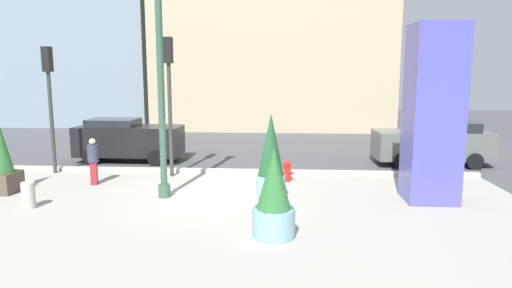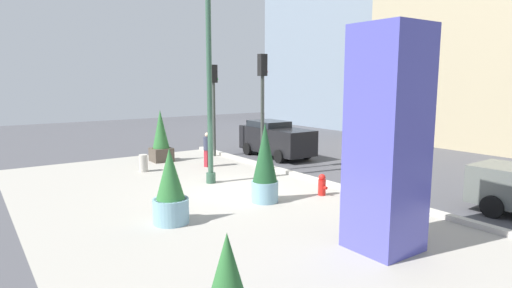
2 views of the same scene
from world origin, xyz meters
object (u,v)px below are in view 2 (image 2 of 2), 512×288
object	(u,v)px
potted_plant_curbside	(161,138)
car_curb_west	(276,139)
lamp_post	(209,87)
pedestrian_crossing	(207,148)
fire_hydrant	(322,185)
potted_plant_by_pillar	(170,190)
traffic_light_corner	(262,94)
traffic_light_far_side	(214,95)
art_pillar_blue	(387,140)
potted_plant_near_right	(265,165)
concrete_bollard	(143,163)

from	to	relation	value
potted_plant_curbside	car_curb_west	xyz separation A→B (m)	(2.20, 5.30, -0.21)
lamp_post	pedestrian_crossing	bearing A→B (deg)	153.67
fire_hydrant	potted_plant_by_pillar	bearing A→B (deg)	-93.37
pedestrian_crossing	traffic_light_corner	bearing A→B (deg)	31.40
car_curb_west	fire_hydrant	bearing A→B (deg)	-25.47
traffic_light_corner	pedestrian_crossing	size ratio (longest dim) A/B	3.15
lamp_post	traffic_light_far_side	xyz separation A→B (m)	(-5.02, 3.01, -0.51)
potted_plant_by_pillar	traffic_light_corner	xyz separation A→B (m)	(-3.89, 5.91, 2.39)
art_pillar_blue	car_curb_west	world-z (taller)	art_pillar_blue
potted_plant_by_pillar	potted_plant_near_right	world-z (taller)	potted_plant_near_right
fire_hydrant	car_curb_west	world-z (taller)	car_curb_west
potted_plant_by_pillar	traffic_light_corner	size ratio (longest dim) A/B	0.42
art_pillar_blue	potted_plant_curbside	bearing A→B (deg)	-179.89
potted_plant_by_pillar	potted_plant_curbside	bearing A→B (deg)	159.10
concrete_bollard	traffic_light_far_side	world-z (taller)	traffic_light_far_side
potted_plant_curbside	car_curb_west	distance (m)	5.75
traffic_light_far_side	traffic_light_corner	bearing A→B (deg)	-2.85
art_pillar_blue	car_curb_west	xyz separation A→B (m)	(-10.92, 5.28, -1.62)
art_pillar_blue	pedestrian_crossing	xyz separation A→B (m)	(-10.67, 1.18, -1.69)
traffic_light_corner	pedestrian_crossing	distance (m)	3.64
car_curb_west	pedestrian_crossing	distance (m)	4.11
concrete_bollard	art_pillar_blue	bearing A→B (deg)	7.98
traffic_light_corner	potted_plant_curbside	bearing A→B (deg)	-151.29
potted_plant_curbside	traffic_light_far_side	bearing A→B (deg)	85.37
potted_plant_by_pillar	traffic_light_far_side	size ratio (longest dim) A/B	0.45
lamp_post	traffic_light_corner	size ratio (longest dim) A/B	1.50
lamp_post	traffic_light_corner	distance (m)	2.84
concrete_bollard	car_curb_west	bearing A→B (deg)	86.63
car_curb_west	pedestrian_crossing	xyz separation A→B (m)	(0.26, -4.10, -0.07)
art_pillar_blue	potted_plant_by_pillar	world-z (taller)	art_pillar_blue
potted_plant_near_right	art_pillar_blue	bearing A→B (deg)	-0.03
fire_hydrant	potted_plant_near_right	bearing A→B (deg)	-103.70
pedestrian_crossing	art_pillar_blue	bearing A→B (deg)	-6.31
fire_hydrant	traffic_light_far_side	size ratio (longest dim) A/B	0.16
lamp_post	potted_plant_by_pillar	bearing A→B (deg)	-42.59
traffic_light_corner	pedestrian_crossing	xyz separation A→B (m)	(-2.30, -1.40, -2.45)
potted_plant_by_pillar	traffic_light_far_side	distance (m)	10.65
potted_plant_curbside	traffic_light_far_side	xyz separation A→B (m)	(0.23, 2.83, 1.99)
potted_plant_by_pillar	fire_hydrant	bearing A→B (deg)	86.63
art_pillar_blue	traffic_light_corner	xyz separation A→B (m)	(-8.37, 2.58, 0.76)
art_pillar_blue	potted_plant_curbside	world-z (taller)	art_pillar_blue
potted_plant_curbside	car_curb_west	world-z (taller)	potted_plant_curbside
fire_hydrant	lamp_post	bearing A→B (deg)	-148.79
fire_hydrant	traffic_light_far_side	xyz separation A→B (m)	(-8.74, 0.75, 2.77)
traffic_light_corner	car_curb_west	world-z (taller)	traffic_light_corner
lamp_post	fire_hydrant	distance (m)	5.45
art_pillar_blue	potted_plant_curbside	xyz separation A→B (m)	(-13.13, -0.03, -1.41)
fire_hydrant	concrete_bollard	xyz separation A→B (m)	(-7.17, -3.64, 0.01)
traffic_light_corner	lamp_post	bearing A→B (deg)	-80.08
potted_plant_near_right	traffic_light_far_side	world-z (taller)	traffic_light_far_side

